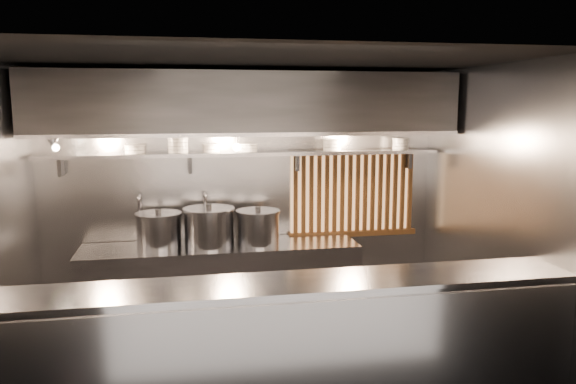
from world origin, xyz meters
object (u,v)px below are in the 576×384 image
object	(u,v)px
heat_lamp	(53,142)
stock_pot_mid	(258,227)
pendant_bulb	(237,147)
stock_pot_right	(159,230)
stock_pot_left	(209,227)

from	to	relation	value
heat_lamp	stock_pot_mid	distance (m)	2.24
heat_lamp	pendant_bulb	bearing A→B (deg)	11.00
heat_lamp	pendant_bulb	distance (m)	1.83
pendant_bulb	stock_pot_right	distance (m)	1.22
pendant_bulb	stock_pot_mid	world-z (taller)	pendant_bulb
stock_pot_right	stock_pot_mid	bearing A→B (deg)	-4.93
heat_lamp	pendant_bulb	xyz separation A→B (m)	(1.80, 0.35, -0.11)
heat_lamp	stock_pot_left	size ratio (longest dim) A/B	0.56
pendant_bulb	stock_pot_left	bearing A→B (deg)	-164.45
stock_pot_right	heat_lamp	bearing A→B (deg)	-161.12
stock_pot_left	stock_pot_mid	world-z (taller)	stock_pot_left
stock_pot_mid	stock_pot_right	size ratio (longest dim) A/B	0.94
pendant_bulb	stock_pot_left	xyz separation A→B (m)	(-0.32, -0.09, -0.85)
heat_lamp	stock_pot_mid	size ratio (longest dim) A/B	0.63
pendant_bulb	stock_pot_left	world-z (taller)	pendant_bulb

